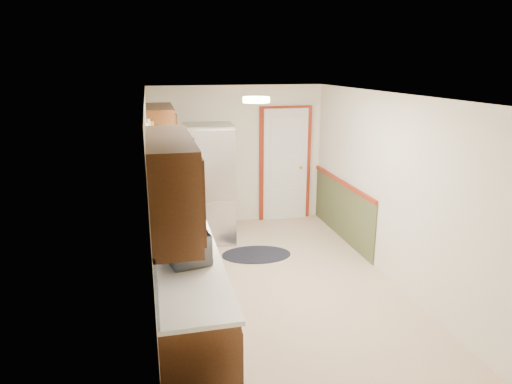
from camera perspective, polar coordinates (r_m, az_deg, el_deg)
room_shell at (r=5.59m, az=2.56°, el=-0.28°), size 3.20×5.20×2.52m
kitchen_run at (r=5.26m, az=-9.77°, el=-6.07°), size 0.63×4.00×2.20m
back_wall_trim at (r=8.00m, az=5.14°, el=2.29°), size 1.12×2.30×2.08m
ceiling_fixture at (r=5.12m, az=0.04°, el=11.46°), size 0.30×0.30×0.06m
microwave at (r=4.39m, az=-8.81°, el=-6.06°), size 0.42×0.60×0.37m
refrigerator at (r=7.21m, az=-5.88°, el=1.09°), size 0.82×0.80×1.86m
rug at (r=6.85m, az=0.04°, el=-7.82°), size 1.10×0.78×0.01m
cooktop at (r=6.33m, az=-10.11°, el=-0.96°), size 0.48×0.57×0.02m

